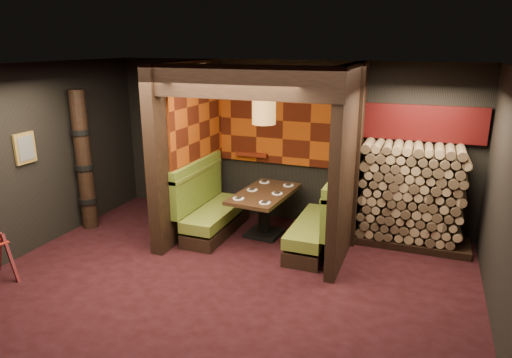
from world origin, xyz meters
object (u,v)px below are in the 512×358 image
Objects in this scene: booth_bench_right at (320,225)px; firewood_stack at (416,196)px; pendant_lamp at (264,110)px; booth_bench_left at (210,210)px; dining_table at (264,205)px; totem_column at (84,162)px.

firewood_stack reaches higher than booth_bench_right.
firewood_stack is (2.35, 0.53, -1.31)m from pendant_lamp.
firewood_stack reaches higher than booth_bench_left.
booth_bench_left is 1.95m from pendant_lamp.
firewood_stack reaches higher than dining_table.
booth_bench_right is 4.10m from totem_column.
booth_bench_right reaches higher than dining_table.
totem_column reaches higher than firewood_stack.
pendant_lamp is 0.55× the size of firewood_stack.
dining_table is 0.63× the size of totem_column.
pendant_lamp reaches higher than firewood_stack.
booth_bench_left reaches higher than dining_table.
pendant_lamp is 0.40× the size of totem_column.
totem_column is at bearing -165.60° from dining_table.
dining_table is at bearing 14.40° from totem_column.
totem_column is 1.39× the size of firewood_stack.
pendant_lamp reaches higher than dining_table.
firewood_stack is at bearing 27.35° from booth_bench_right.
pendant_lamp is (-0.00, -0.05, 1.60)m from dining_table.
pendant_lamp is 3.21m from totem_column.
totem_column reaches higher than dining_table.
booth_bench_left is 1.00× the size of booth_bench_right.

